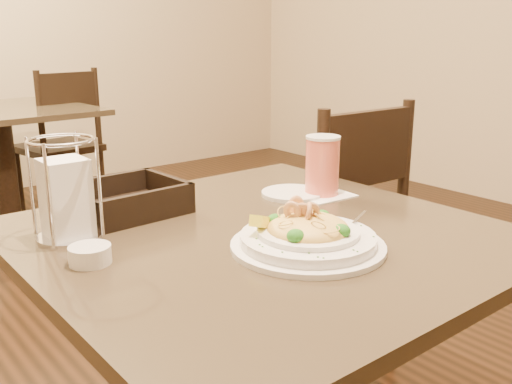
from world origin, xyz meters
TOP-DOWN VIEW (x-y plane):
  - main_table at (0.00, 0.00)m, footprint 0.90×0.90m
  - background_table at (0.15, 2.40)m, footprint 0.95×0.95m
  - dining_chair_near at (0.59, 0.36)m, footprint 0.43×0.43m
  - dining_chair_far at (0.52, 2.54)m, footprint 0.48×0.48m
  - pasta_bowl at (0.01, -0.13)m, footprint 0.32×0.29m
  - drink_glass at (0.29, 0.12)m, footprint 0.14×0.14m
  - bread_basket at (-0.16, 0.29)m, footprint 0.25×0.21m
  - napkin_caddy at (-0.32, 0.21)m, footprint 0.13×0.13m
  - side_plate at (0.23, 0.16)m, footprint 0.19×0.19m
  - butter_ramekin at (-0.34, 0.06)m, footprint 0.08×0.08m

SIDE VIEW (x-z plane):
  - dining_chair_near at x=0.59m, z-range 0.03..0.96m
  - dining_chair_far at x=0.52m, z-range 0.03..0.96m
  - main_table at x=0.00m, z-range 0.14..0.87m
  - background_table at x=0.15m, z-range 0.14..0.87m
  - side_plate at x=0.23m, z-range 0.74..0.75m
  - butter_ramekin at x=-0.34m, z-range 0.74..0.77m
  - bread_basket at x=-0.16m, z-range 0.73..0.79m
  - pasta_bowl at x=0.01m, z-range 0.72..0.81m
  - drink_glass at x=0.29m, z-range 0.74..0.88m
  - napkin_caddy at x=-0.32m, z-range 0.72..0.92m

